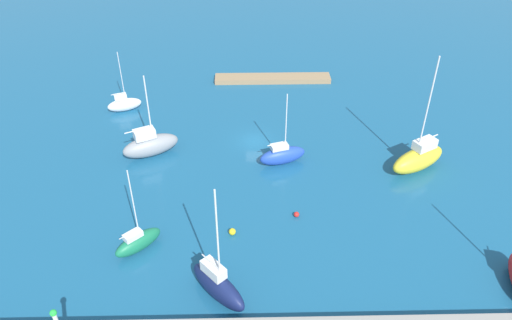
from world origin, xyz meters
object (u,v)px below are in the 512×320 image
pier_dock (273,79)px  mooring_buoy_red (296,214)px  sailboat_green_east_end (138,242)px  sailboat_white_far_north (124,104)px  sailboat_gray_inner_mooring (150,145)px  sailboat_yellow_west_end (418,158)px  sailboat_navy_outer_mooring (218,285)px  mooring_buoy_yellow (232,232)px  sailboat_blue_along_channel (282,155)px

pier_dock → mooring_buoy_red: (-1.03, 33.36, -0.10)m
pier_dock → sailboat_green_east_end: bearing=67.7°
sailboat_white_far_north → sailboat_gray_inner_mooring: sailboat_gray_inner_mooring is taller
sailboat_green_east_end → pier_dock: bearing=25.2°
sailboat_yellow_west_end → mooring_buoy_red: size_ratio=25.15×
sailboat_navy_outer_mooring → sailboat_white_far_north: bearing=161.9°
mooring_buoy_yellow → sailboat_green_east_end: bearing=11.7°
sailboat_yellow_west_end → sailboat_green_east_end: size_ratio=1.53×
sailboat_navy_outer_mooring → sailboat_white_far_north: size_ratio=1.40×
sailboat_green_east_end → mooring_buoy_yellow: size_ratio=13.36×
sailboat_white_far_north → mooring_buoy_red: (-23.55, 24.00, -0.80)m
mooring_buoy_yellow → pier_dock: bearing=-99.5°
sailboat_white_far_north → sailboat_green_east_end: bearing=-97.2°
sailboat_blue_along_channel → sailboat_white_far_north: (22.62, -13.86, -0.15)m
pier_dock → mooring_buoy_red: bearing=91.8°
sailboat_yellow_west_end → sailboat_green_east_end: bearing=-7.7°
sailboat_white_far_north → sailboat_green_east_end: 29.46m
sailboat_blue_along_channel → mooring_buoy_red: (-0.93, 10.14, -0.95)m
sailboat_gray_inner_mooring → mooring_buoy_yellow: bearing=-80.3°
sailboat_white_far_north → mooring_buoy_yellow: 31.36m
sailboat_yellow_west_end → sailboat_gray_inner_mooring: (33.65, -3.83, -0.10)m
sailboat_white_far_north → pier_dock: bearing=1.8°
sailboat_blue_along_channel → sailboat_navy_outer_mooring: bearing=-126.8°
sailboat_blue_along_channel → mooring_buoy_yellow: bearing=-133.3°
sailboat_white_far_north → mooring_buoy_yellow: (-16.50, 26.66, -0.73)m
sailboat_white_far_north → sailboat_green_east_end: sailboat_green_east_end is taller
pier_dock → sailboat_blue_along_channel: size_ratio=1.93×
sailboat_yellow_west_end → sailboat_green_east_end: sailboat_yellow_west_end is taller
sailboat_gray_inner_mooring → sailboat_white_far_north: bearing=89.9°
sailboat_yellow_west_end → mooring_buoy_yellow: sailboat_yellow_west_end is taller
sailboat_white_far_north → mooring_buoy_red: bearing=-66.4°
sailboat_navy_outer_mooring → mooring_buoy_yellow: (-1.14, -8.08, -1.13)m
sailboat_blue_along_channel → mooring_buoy_yellow: (6.12, 12.79, -0.88)m
pier_dock → sailboat_blue_along_channel: sailboat_blue_along_channel is taller
sailboat_blue_along_channel → mooring_buoy_red: sailboat_blue_along_channel is taller
sailboat_blue_along_channel → sailboat_white_far_north: size_ratio=1.06×
sailboat_white_far_north → sailboat_green_east_end: (-6.96, 28.63, -0.03)m
mooring_buoy_yellow → sailboat_navy_outer_mooring: bearing=82.0°
pier_dock → sailboat_gray_inner_mooring: (16.83, 21.01, 1.18)m
pier_dock → sailboat_yellow_west_end: sailboat_yellow_west_end is taller
mooring_buoy_red → pier_dock: bearing=-88.2°
sailboat_navy_outer_mooring → mooring_buoy_yellow: bearing=130.0°
sailboat_navy_outer_mooring → mooring_buoy_red: sailboat_navy_outer_mooring is taller
sailboat_blue_along_channel → sailboat_yellow_west_end: size_ratio=0.64×
pier_dock → sailboat_navy_outer_mooring: 44.69m
sailboat_white_far_north → sailboat_gray_inner_mooring: (-5.69, 11.65, 0.48)m
mooring_buoy_red → sailboat_green_east_end: bearing=15.6°
sailboat_blue_along_channel → sailboat_yellow_west_end: 16.81m
pier_dock → mooring_buoy_yellow: pier_dock is taller
sailboat_navy_outer_mooring → sailboat_yellow_west_end: 30.76m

